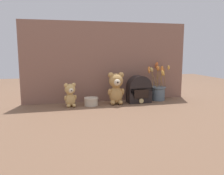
% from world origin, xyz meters
% --- Properties ---
extents(ground_plane, '(4.00, 4.00, 0.00)m').
position_xyz_m(ground_plane, '(0.00, 0.00, 0.00)').
color(ground_plane, brown).
extents(backdrop_wall, '(1.36, 0.02, 0.64)m').
position_xyz_m(backdrop_wall, '(0.00, 0.17, 0.32)').
color(backdrop_wall, '#845B4C').
rests_on(backdrop_wall, ground).
extents(teddy_bear_large, '(0.13, 0.13, 0.25)m').
position_xyz_m(teddy_bear_large, '(0.03, 0.02, 0.13)').
color(teddy_bear_large, tan).
rests_on(teddy_bear_large, ground).
extents(teddy_bear_medium, '(0.10, 0.09, 0.18)m').
position_xyz_m(teddy_bear_medium, '(-0.32, 0.02, 0.09)').
color(teddy_bear_medium, tan).
rests_on(teddy_bear_medium, ground).
extents(flower_vase, '(0.18, 0.15, 0.32)m').
position_xyz_m(flower_vase, '(0.41, 0.08, 0.09)').
color(flower_vase, slate).
rests_on(flower_vase, ground).
extents(vintage_radio, '(0.19, 0.10, 0.22)m').
position_xyz_m(vintage_radio, '(0.23, 0.03, 0.10)').
color(vintage_radio, black).
rests_on(vintage_radio, ground).
extents(decorative_tin_tall, '(0.11, 0.11, 0.06)m').
position_xyz_m(decorative_tin_tall, '(-0.16, 0.02, 0.03)').
color(decorative_tin_tall, beige).
rests_on(decorative_tin_tall, ground).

